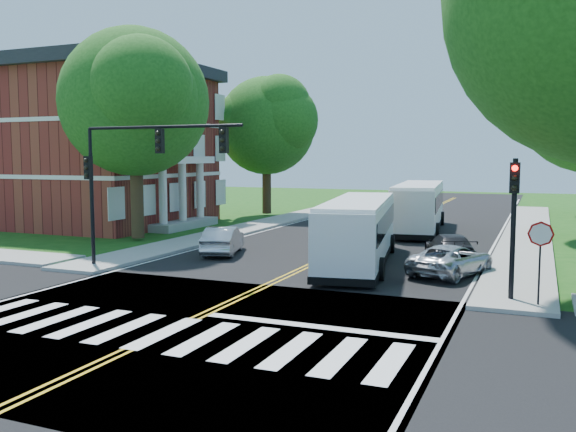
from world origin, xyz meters
The scene contains 21 objects.
ground centered at (0.00, 0.00, 0.00)m, with size 140.00×140.00×0.00m, color #154A12.
road centered at (0.00, 18.00, 0.01)m, with size 14.00×96.00×0.01m, color black.
cross_road centered at (0.00, 0.00, 0.01)m, with size 60.00×12.00×0.01m, color black.
center_line centered at (0.00, 22.00, 0.01)m, with size 0.36×70.00×0.01m, color gold.
edge_line_w centered at (-6.80, 22.00, 0.01)m, with size 0.12×70.00×0.01m, color silver.
edge_line_e centered at (6.80, 22.00, 0.01)m, with size 0.12×70.00×0.01m, color silver.
crosswalk centered at (0.00, -0.50, 0.02)m, with size 12.60×3.00×0.01m, color silver.
stop_bar centered at (3.50, 1.60, 0.02)m, with size 6.60×0.40×0.01m, color silver.
sidewalk_nw centered at (-8.30, 25.00, 0.07)m, with size 2.60×40.00×0.15m, color gray.
sidewalk_ne centered at (8.30, 25.00, 0.07)m, with size 2.60×40.00×0.15m, color gray.
tree_west_near centered at (-11.50, 14.00, 7.53)m, with size 8.00×8.00×11.40m.
tree_west_far centered at (-11.00, 30.00, 7.00)m, with size 7.60×7.60×10.67m.
brick_building centered at (-21.95, 20.00, 5.42)m, with size 20.00×13.00×10.80m.
signal_nw centered at (-5.86, 6.43, 4.38)m, with size 7.15×0.46×5.66m.
signal_ne centered at (8.20, 6.44, 2.96)m, with size 0.30×0.46×4.40m.
stop_sign centered at (9.00, 5.98, 2.03)m, with size 0.76×0.08×2.53m.
bus_lead centered at (1.84, 11.41, 1.48)m, with size 4.11×11.03×2.79m.
bus_follow centered at (2.01, 24.25, 1.57)m, with size 3.69×11.59×2.94m.
hatchback centered at (-4.84, 11.57, 0.67)m, with size 1.39×4.00×1.32m, color #B2B5BA.
suv centered at (5.84, 10.44, 0.61)m, with size 1.98×4.29×1.19m, color #BABBC1.
dark_sedan centered at (5.34, 13.66, 0.62)m, with size 1.71×4.21×1.22m, color black.
Camera 1 is at (8.95, -13.58, 4.59)m, focal length 38.00 mm.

